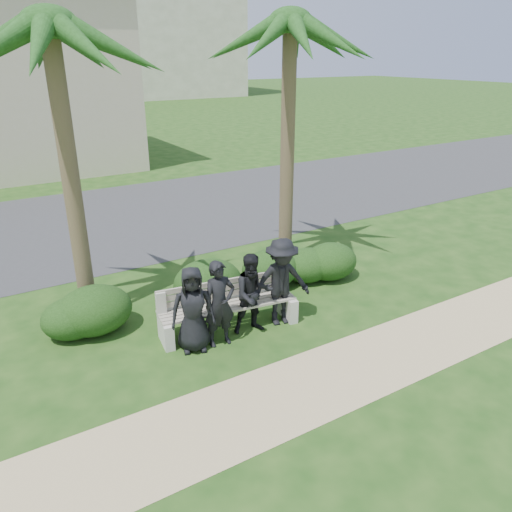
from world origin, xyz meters
The scene contains 17 objects.
ground centered at (0.00, 0.00, 0.00)m, with size 160.00×160.00×0.00m, color #183D11.
footpath centered at (0.00, -1.80, 0.00)m, with size 30.00×1.60×0.01m, color tan.
asphalt_street centered at (0.00, 8.00, 0.00)m, with size 160.00×8.00×0.01m, color #2D2D30.
stucco_bldg_right centered at (-1.00, 18.00, 3.66)m, with size 8.40×8.40×7.30m.
park_bench centered at (-0.52, 0.38, 0.40)m, with size 2.64×0.95×0.90m.
man_a centered at (-1.34, 0.10, 0.77)m, with size 0.75×0.49×1.54m, color black.
man_b centered at (-0.88, 0.01, 0.78)m, with size 0.57×0.38×1.57m, color black.
man_c centered at (-0.16, 0.08, 0.76)m, with size 0.74×0.58×1.52m, color black.
man_d centered at (0.44, 0.07, 0.85)m, with size 1.10×0.63×1.70m, color black.
hedge_a centered at (-2.99, 1.65, 0.38)m, with size 1.16×0.96×0.76m, color black.
hedge_b centered at (-2.64, 1.61, 0.45)m, with size 1.39×1.14×0.90m, color black.
hedge_c centered at (-0.35, 1.56, 0.47)m, with size 1.44×1.19×0.94m, color black.
hedge_d centered at (1.17, 1.55, 0.43)m, with size 1.31×1.08×0.85m, color black.
hedge_e centered at (2.05, 1.36, 0.38)m, with size 1.17×0.97×0.77m, color black.
hedge_f centered at (2.56, 1.20, 0.42)m, with size 1.29×1.06×0.84m, color black.
palm_left centered at (-2.57, 2.39, 5.16)m, with size 3.00×3.00×6.14m.
palm_right centered at (2.23, 2.52, 5.32)m, with size 3.00×3.00×6.31m.
Camera 1 is at (-4.33, -6.81, 4.79)m, focal length 35.00 mm.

